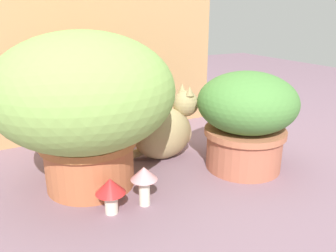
{
  "coord_description": "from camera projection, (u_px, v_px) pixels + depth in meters",
  "views": [
    {
      "loc": [
        -0.41,
        -1.06,
        0.6
      ],
      "look_at": [
        0.16,
        0.03,
        0.18
      ],
      "focal_mm": 36.11,
      "sensor_mm": 36.0,
      "label": 1
    }
  ],
  "objects": [
    {
      "name": "leafy_planter",
      "position": [
        246.0,
        117.0,
        1.3
      ],
      "size": [
        0.38,
        0.38,
        0.39
      ],
      "color": "#B36249",
      "rests_on": "ground"
    },
    {
      "name": "mushroom_ornament_red",
      "position": [
        110.0,
        190.0,
        1.03
      ],
      "size": [
        0.09,
        0.09,
        0.12
      ],
      "color": "beige",
      "rests_on": "ground"
    },
    {
      "name": "mushroom_ornament_pink",
      "position": [
        144.0,
        178.0,
        1.07
      ],
      "size": [
        0.09,
        0.09,
        0.13
      ],
      "color": "silver",
      "rests_on": "ground"
    },
    {
      "name": "ground_plane",
      "position": [
        133.0,
        180.0,
        1.26
      ],
      "size": [
        6.0,
        6.0,
        0.0
      ],
      "primitive_type": "plane",
      "color": "slate"
    },
    {
      "name": "grass_planter",
      "position": [
        85.0,
        100.0,
        1.13
      ],
      "size": [
        0.61,
        0.61,
        0.54
      ],
      "color": "#B3623D",
      "rests_on": "ground"
    },
    {
      "name": "cat",
      "position": [
        166.0,
        130.0,
        1.42
      ],
      "size": [
        0.38,
        0.17,
        0.32
      ],
      "color": "tan",
      "rests_on": "ground"
    },
    {
      "name": "cardboard_backdrop",
      "position": [
        103.0,
        40.0,
        1.62
      ],
      "size": [
        1.19,
        0.03,
        0.93
      ],
      "primitive_type": "cube",
      "color": "tan",
      "rests_on": "ground"
    }
  ]
}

